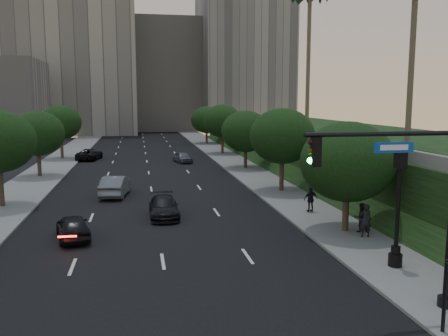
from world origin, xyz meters
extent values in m
plane|color=black|center=(0.00, 0.00, 0.00)|extent=(160.00, 160.00, 0.00)
cube|color=black|center=(0.00, 30.00, 0.01)|extent=(16.00, 140.00, 0.02)
cube|color=slate|center=(10.25, 30.00, 0.07)|extent=(4.50, 140.00, 0.15)
cube|color=slate|center=(-10.25, 30.00, 0.07)|extent=(4.50, 140.00, 0.15)
cube|color=black|center=(22.00, 28.00, 2.00)|extent=(18.00, 90.00, 4.00)
cube|color=slate|center=(13.50, 28.00, 4.35)|extent=(0.35, 90.00, 0.70)
cube|color=gray|center=(-14.00, 92.00, 16.00)|extent=(26.00, 20.00, 32.00)
cube|color=#A8A49A|center=(6.00, 102.00, 13.00)|extent=(22.00, 18.00, 26.00)
cube|color=gray|center=(24.00, 96.00, 18.00)|extent=(20.00, 22.00, 36.00)
cylinder|color=#38281C|center=(10.30, 8.00, 1.43)|extent=(0.36, 0.36, 2.86)
ellipsoid|color=black|center=(10.30, 8.00, 4.03)|extent=(5.20, 5.20, 4.42)
cylinder|color=#38281C|center=(10.30, 20.00, 1.61)|extent=(0.36, 0.36, 3.21)
ellipsoid|color=black|center=(10.30, 20.00, 4.53)|extent=(5.20, 5.20, 4.42)
cylinder|color=#38281C|center=(10.30, 33.00, 1.43)|extent=(0.36, 0.36, 2.86)
ellipsoid|color=black|center=(10.30, 33.00, 4.03)|extent=(5.20, 5.20, 4.42)
cylinder|color=#38281C|center=(10.30, 47.00, 1.61)|extent=(0.36, 0.36, 3.21)
ellipsoid|color=black|center=(10.30, 47.00, 4.53)|extent=(5.20, 5.20, 4.42)
cylinder|color=#38281C|center=(10.30, 62.00, 1.43)|extent=(0.36, 0.36, 2.86)
ellipsoid|color=black|center=(10.30, 62.00, 4.03)|extent=(5.20, 5.20, 4.42)
cylinder|color=#38281C|center=(-10.30, 18.00, 1.63)|extent=(0.36, 0.36, 3.26)
cylinder|color=#38281C|center=(-10.30, 31.00, 1.50)|extent=(0.36, 0.36, 2.99)
ellipsoid|color=black|center=(-10.30, 31.00, 4.22)|extent=(5.00, 5.00, 4.25)
cylinder|color=#38281C|center=(-10.30, 45.00, 1.63)|extent=(0.36, 0.36, 3.26)
ellipsoid|color=black|center=(-10.30, 45.00, 4.59)|extent=(5.00, 5.00, 4.25)
cylinder|color=#4C4233|center=(17.50, 14.00, 10.00)|extent=(0.40, 0.40, 12.00)
cylinder|color=#4C4233|center=(16.00, 30.00, 11.25)|extent=(0.40, 0.40, 14.50)
cylinder|color=black|center=(9.59, -1.88, 0.25)|extent=(0.56, 0.56, 0.50)
cylinder|color=black|center=(6.89, -1.88, 6.30)|extent=(5.40, 0.16, 0.16)
cube|color=black|center=(4.59, -1.88, 5.75)|extent=(0.32, 0.22, 0.95)
sphere|color=black|center=(4.41, -1.88, 6.08)|extent=(0.20, 0.20, 0.20)
sphere|color=#3F2B0A|center=(4.41, -1.88, 5.78)|extent=(0.20, 0.20, 0.20)
sphere|color=#19F24C|center=(4.41, -1.88, 5.48)|extent=(0.20, 0.20, 0.20)
cube|color=#0D47A9|center=(7.29, -1.88, 5.85)|extent=(1.40, 0.05, 0.35)
cylinder|color=black|center=(10.01, 2.22, 0.35)|extent=(0.60, 0.60, 0.70)
cylinder|color=black|center=(10.01, 2.22, 0.85)|extent=(0.40, 0.40, 0.40)
cylinder|color=black|center=(10.01, 2.22, 2.80)|extent=(0.18, 0.18, 3.60)
cube|color=black|center=(10.01, 2.22, 4.85)|extent=(0.42, 0.42, 0.70)
cone|color=black|center=(10.01, 2.22, 5.35)|extent=(0.64, 0.64, 0.35)
sphere|color=black|center=(10.01, 2.22, 5.55)|extent=(0.14, 0.14, 0.14)
cylinder|color=black|center=(8.34, -3.51, 1.25)|extent=(0.12, 0.12, 2.50)
imported|color=black|center=(-4.52, 9.49, 0.67)|extent=(2.39, 4.17, 1.34)
imported|color=slate|center=(-2.78, 20.77, 0.80)|extent=(2.38, 5.05, 1.60)
imported|color=black|center=(-6.90, 43.81, 0.69)|extent=(3.21, 5.34, 1.39)
imported|color=black|center=(0.52, 13.42, 0.65)|extent=(1.82, 4.45, 1.29)
imported|color=#54555B|center=(4.14, 39.32, 0.65)|extent=(2.40, 4.08, 1.30)
imported|color=black|center=(10.79, 6.60, 1.05)|extent=(0.68, 0.48, 1.80)
imported|color=black|center=(11.01, 7.56, 0.96)|extent=(0.87, 0.73, 1.62)
imported|color=black|center=(9.96, 12.52, 0.99)|extent=(1.03, 0.55, 1.67)
camera|label=1|loc=(-0.98, -16.11, 7.42)|focal=38.00mm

